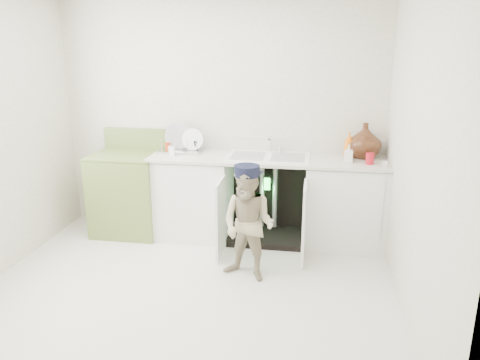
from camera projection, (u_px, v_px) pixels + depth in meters
name	position (u px, v px, depth m)	size (l,w,h in m)	color
ground	(188.00, 290.00, 4.00)	(3.50, 3.50, 0.00)	beige
room_shell	(183.00, 147.00, 3.64)	(6.00, 5.50, 1.26)	beige
counter_run	(271.00, 196.00, 4.92)	(2.44, 1.02, 1.25)	white
avocado_stove	(129.00, 191.00, 5.14)	(0.71, 0.65, 1.11)	olive
repair_worker	(248.00, 223.00, 4.06)	(0.60, 0.83, 1.04)	tan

